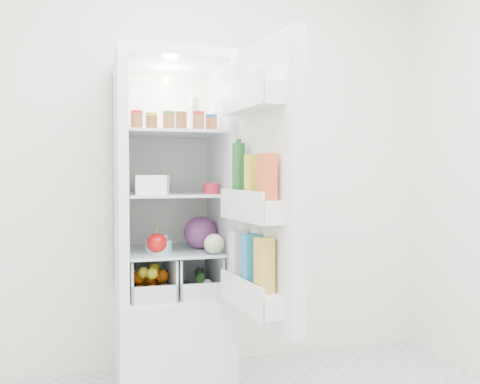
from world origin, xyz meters
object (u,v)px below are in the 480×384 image
object	(u,v)px
refrigerator	(171,263)
fridge_door	(263,189)
red_cabbage	(200,232)
mushroom_bowl	(159,246)

from	to	relation	value
refrigerator	fridge_door	xyz separation A→B (m)	(0.33, -0.64, 0.43)
red_cabbage	fridge_door	distance (m)	0.65
red_cabbage	mushroom_bowl	size ratio (longest dim) A/B	1.30
refrigerator	mushroom_bowl	world-z (taller)	refrigerator
mushroom_bowl	fridge_door	distance (m)	0.72
refrigerator	red_cabbage	xyz separation A→B (m)	(0.15, -0.06, 0.17)
refrigerator	fridge_door	size ratio (longest dim) A/B	1.38
red_cabbage	mushroom_bowl	xyz separation A→B (m)	(-0.24, -0.08, -0.06)
red_cabbage	refrigerator	bearing A→B (deg)	158.24
red_cabbage	fridge_door	size ratio (longest dim) A/B	0.14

